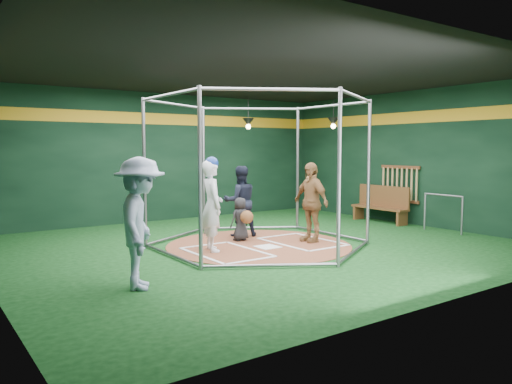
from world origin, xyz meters
TOP-DOWN VIEW (x-y plane):
  - room_shell at (0.00, 0.01)m, footprint 10.10×9.10m
  - clay_disc at (0.00, 0.00)m, footprint 3.80×3.80m
  - home_plate at (0.00, -0.30)m, footprint 0.43×0.43m
  - batter_box_left at (-0.95, -0.25)m, footprint 1.17×1.77m
  - batter_box_right at (0.95, -0.25)m, footprint 1.17×1.77m
  - batting_cage at (-0.00, -0.00)m, footprint 4.05×4.67m
  - bat_rack at (4.93, 0.40)m, footprint 0.07×1.25m
  - pendant_lamp_near at (2.20, 3.60)m, footprint 0.34×0.34m
  - pendant_lamp_far at (4.00, 2.00)m, footprint 0.34×0.34m
  - batter_figure at (-1.08, 0.04)m, footprint 0.57×0.73m
  - visitor_leopard at (1.13, -0.32)m, footprint 0.42×0.99m
  - catcher_figure at (-0.04, 0.59)m, footprint 0.47×0.55m
  - umpire at (0.26, 1.09)m, footprint 0.92×0.81m
  - bystander_blue at (-3.21, -1.61)m, footprint 1.17×1.40m
  - dugout_bench at (4.63, 0.75)m, footprint 0.40×1.70m
  - steel_railing at (4.55, -1.20)m, footprint 0.05×1.06m

SIDE VIEW (x-z plane):
  - clay_disc at x=0.00m, z-range 0.00..0.01m
  - batter_box_left at x=-0.95m, z-range 0.01..0.02m
  - batter_box_right at x=0.95m, z-range 0.01..0.02m
  - home_plate at x=0.00m, z-range 0.01..0.02m
  - catcher_figure at x=-0.04m, z-range 0.02..0.96m
  - dugout_bench at x=4.63m, z-range 0.01..1.00m
  - steel_railing at x=4.55m, z-range 0.15..1.06m
  - umpire at x=0.26m, z-range 0.01..1.60m
  - visitor_leopard at x=1.13m, z-range 0.01..1.70m
  - batter_figure at x=-1.08m, z-range 0.01..1.83m
  - bystander_blue at x=-3.21m, z-range 0.00..1.88m
  - bat_rack at x=4.93m, z-range 0.56..1.54m
  - batting_cage at x=0.00m, z-range 0.00..3.00m
  - room_shell at x=0.00m, z-range -0.01..3.52m
  - pendant_lamp_near at x=2.20m, z-range 2.29..3.19m
  - pendant_lamp_far at x=4.00m, z-range 2.29..3.19m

